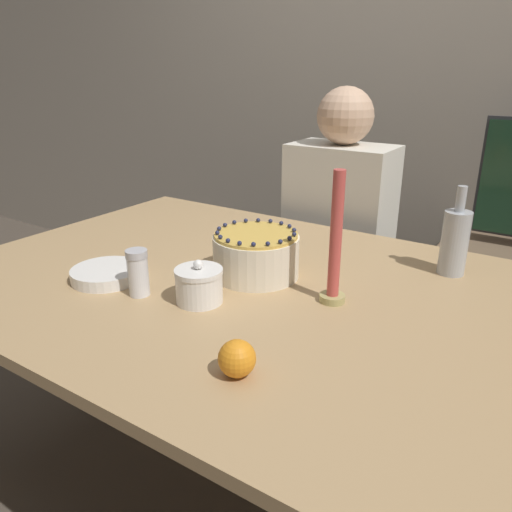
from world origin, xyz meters
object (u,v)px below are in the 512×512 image
object	(u,v)px
candle	(335,249)
person_man_blue_shirt	(336,261)
sugar_shaker	(138,272)
bottle	(455,241)
cake	(256,255)
sugar_bowl	(199,285)

from	to	relation	value
candle	person_man_blue_shirt	distance (m)	0.89
sugar_shaker	bottle	bearing A→B (deg)	42.91
cake	candle	world-z (taller)	candle
sugar_shaker	person_man_blue_shirt	xyz separation A→B (m)	(0.10, 0.99, -0.27)
cake	sugar_bowl	xyz separation A→B (m)	(-0.02, -0.21, -0.02)
candle	person_man_blue_shirt	size ratio (longest dim) A/B	0.27
candle	bottle	world-z (taller)	candle
cake	candle	xyz separation A→B (m)	(0.25, -0.03, 0.08)
sugar_bowl	candle	distance (m)	0.34
cake	bottle	size ratio (longest dim) A/B	0.95
cake	sugar_bowl	distance (m)	0.22
sugar_bowl	person_man_blue_shirt	xyz separation A→B (m)	(-0.05, 0.94, -0.26)
sugar_bowl	sugar_shaker	bearing A→B (deg)	-160.86
sugar_shaker	candle	bearing A→B (deg)	28.90
sugar_bowl	bottle	size ratio (longest dim) A/B	0.48
person_man_blue_shirt	sugar_shaker	bearing A→B (deg)	84.27
candle	sugar_shaker	bearing A→B (deg)	-151.10
sugar_bowl	sugar_shaker	xyz separation A→B (m)	(-0.15, -0.05, 0.02)
person_man_blue_shirt	cake	bearing A→B (deg)	96.17
candle	person_man_blue_shirt	bearing A→B (deg)	113.32
candle	sugar_bowl	bearing A→B (deg)	-146.30
cake	sugar_bowl	world-z (taller)	cake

